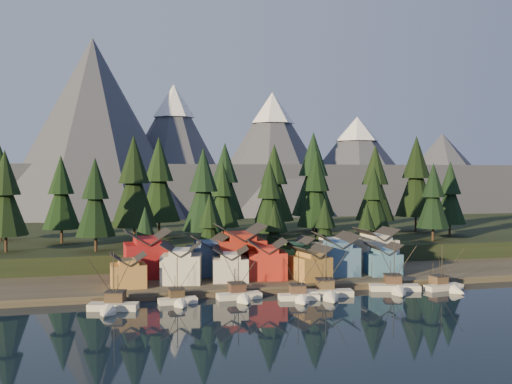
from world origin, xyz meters
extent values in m
plane|color=black|center=(0.00, 0.00, 0.00)|extent=(500.00, 500.00, 0.00)
cube|color=#322E24|center=(0.00, 40.00, 0.75)|extent=(400.00, 50.00, 1.50)
cube|color=black|center=(0.00, 90.00, 3.00)|extent=(420.00, 100.00, 6.00)
cube|color=#443C31|center=(0.00, 16.50, 0.50)|extent=(80.00, 4.00, 1.00)
cube|color=#4A4E5F|center=(0.00, 240.00, 15.00)|extent=(560.00, 160.00, 30.00)
cone|color=#4A4E5F|center=(-45.00, 180.00, 45.00)|extent=(100.00, 100.00, 90.00)
cone|color=#4A4E5F|center=(-5.00, 198.00, 36.00)|extent=(80.00, 80.00, 72.00)
cone|color=white|center=(-5.00, 198.00, 63.36)|extent=(22.40, 22.40, 17.28)
cone|color=#4A4E5F|center=(45.00, 186.00, 34.00)|extent=(84.00, 84.00, 68.00)
cone|color=white|center=(45.00, 186.00, 59.84)|extent=(23.52, 23.52, 16.32)
cone|color=#4A4E5F|center=(100.00, 202.00, 29.00)|extent=(92.00, 92.00, 58.00)
cone|color=white|center=(100.00, 202.00, 51.04)|extent=(25.76, 25.76, 13.92)
cone|color=#4A4E5F|center=(160.00, 210.00, 25.00)|extent=(88.00, 88.00, 50.00)
cube|color=beige|center=(-35.64, 8.86, 0.38)|extent=(9.85, 5.49, 1.74)
cone|color=beige|center=(-36.92, 3.90, 0.38)|extent=(3.95, 3.90, 3.25)
cube|color=black|center=(-35.64, 8.86, -0.27)|extent=(10.08, 5.60, 0.38)
cube|color=#433324|center=(-35.21, 10.51, 2.06)|extent=(4.18, 4.02, 1.95)
cube|color=black|center=(-35.21, 10.51, 3.15)|extent=(4.44, 4.29, 0.22)
cylinder|color=black|center=(-35.49, 9.41, 6.08)|extent=(0.20, 0.20, 9.76)
cylinder|color=black|center=(-34.72, 12.38, 3.58)|extent=(0.15, 0.15, 4.77)
cube|color=beige|center=(-23.10, 11.31, 0.32)|extent=(7.86, 3.34, 1.46)
cone|color=beige|center=(-22.76, 7.12, 0.32)|extent=(2.94, 2.83, 2.74)
cube|color=black|center=(-23.10, 11.31, -0.23)|extent=(8.05, 3.40, 0.32)
cube|color=#423423|center=(-23.21, 12.71, 1.74)|extent=(3.13, 2.97, 1.65)
cube|color=black|center=(-23.21, 12.71, 2.65)|extent=(3.33, 3.16, 0.18)
cylinder|color=black|center=(-23.13, 11.78, 5.12)|extent=(0.16, 0.16, 8.23)
cylinder|color=black|center=(-23.33, 14.29, 3.02)|extent=(0.13, 0.13, 4.02)
cube|color=silver|center=(-10.30, 12.45, 0.36)|extent=(9.38, 3.62, 1.64)
cone|color=silver|center=(-9.99, 7.41, 0.36)|extent=(3.26, 3.32, 3.07)
cube|color=black|center=(-10.30, 12.45, -0.26)|extent=(9.61, 3.68, 0.36)
cube|color=#462E25|center=(-10.40, 14.14, 1.95)|extent=(3.46, 3.26, 1.84)
cube|color=black|center=(-10.40, 14.14, 2.97)|extent=(3.67, 3.48, 0.20)
cylinder|color=black|center=(-10.33, 13.02, 5.74)|extent=(0.18, 0.18, 9.22)
cylinder|color=black|center=(-10.51, 16.04, 3.38)|extent=(0.14, 0.14, 4.51)
cube|color=white|center=(1.49, 8.67, 0.34)|extent=(8.58, 3.86, 1.55)
cone|color=white|center=(0.96, 4.15, 0.34)|extent=(3.23, 3.15, 2.92)
cube|color=black|center=(1.49, 8.67, -0.24)|extent=(8.79, 3.93, 0.34)
cube|color=#513A2B|center=(1.66, 10.18, 1.85)|extent=(3.43, 3.26, 1.75)
cube|color=black|center=(1.66, 10.18, 2.82)|extent=(3.64, 3.47, 0.19)
cylinder|color=black|center=(1.54, 9.18, 5.44)|extent=(0.17, 0.17, 8.75)
cylinder|color=black|center=(1.86, 11.89, 3.21)|extent=(0.14, 0.14, 4.28)
cube|color=beige|center=(8.24, 10.38, 0.39)|extent=(11.43, 5.14, 1.79)
cone|color=beige|center=(7.24, 4.42, 0.39)|extent=(3.94, 4.27, 3.36)
cube|color=black|center=(8.24, 10.38, -0.28)|extent=(11.70, 5.24, 0.39)
cube|color=brown|center=(8.57, 12.37, 2.13)|extent=(4.09, 3.91, 2.02)
cube|color=black|center=(8.57, 12.37, 3.25)|extent=(4.35, 4.17, 0.22)
cylinder|color=black|center=(8.35, 11.05, 6.28)|extent=(0.20, 0.20, 10.09)
cylinder|color=black|center=(8.95, 14.63, 3.70)|extent=(0.16, 0.16, 4.93)
cube|color=beige|center=(24.96, 12.20, 0.38)|extent=(11.46, 6.03, 1.74)
cone|color=beige|center=(23.38, 6.38, 0.38)|extent=(4.14, 4.48, 3.27)
cube|color=black|center=(24.96, 12.20, -0.27)|extent=(11.73, 6.16, 0.38)
cube|color=#4A3427|center=(25.49, 14.13, 2.07)|extent=(4.22, 4.07, 1.96)
cube|color=black|center=(25.49, 14.13, 3.16)|extent=(4.49, 4.33, 0.22)
cylinder|color=black|center=(25.14, 12.84, 6.10)|extent=(0.20, 0.20, 9.80)
cylinder|color=black|center=(26.08, 16.33, 3.59)|extent=(0.15, 0.15, 4.79)
cube|color=beige|center=(35.96, 10.30, 0.35)|extent=(9.31, 4.41, 1.59)
cone|color=beige|center=(36.77, 5.46, 0.35)|extent=(3.44, 3.50, 2.98)
cube|color=black|center=(35.96, 10.30, -0.25)|extent=(9.54, 4.49, 0.35)
cube|color=brown|center=(35.69, 11.91, 1.89)|extent=(3.63, 3.46, 1.79)
cube|color=black|center=(35.69, 11.91, 2.88)|extent=(3.85, 3.69, 0.20)
cylinder|color=black|center=(35.87, 10.84, 5.56)|extent=(0.18, 0.18, 8.94)
cylinder|color=black|center=(35.39, 13.74, 3.28)|extent=(0.14, 0.14, 4.37)
cube|color=#A9793C|center=(-32.49, 22.55, 4.00)|extent=(7.63, 6.78, 5.00)
cube|color=#A9793C|center=(-32.49, 22.55, 7.00)|extent=(4.36, 6.46, 1.02)
cube|color=beige|center=(-20.84, 24.78, 4.65)|extent=(10.09, 9.34, 6.30)
cube|color=beige|center=(-20.84, 24.78, 8.40)|extent=(6.22, 8.40, 1.23)
cube|color=beige|center=(-9.78, 24.38, 4.13)|extent=(8.89, 8.45, 5.27)
cube|color=beige|center=(-9.78, 24.38, 7.31)|extent=(5.35, 7.79, 1.11)
cube|color=#A42219|center=(-1.05, 25.22, 4.63)|extent=(9.83, 8.93, 6.26)
cube|color=#A42219|center=(-1.05, 25.22, 8.37)|extent=(5.85, 8.25, 1.25)
cube|color=olive|center=(8.49, 21.40, 4.17)|extent=(8.77, 8.77, 5.33)
cube|color=olive|center=(8.49, 21.40, 7.35)|extent=(5.44, 7.97, 1.05)
cube|color=#395C87|center=(16.79, 25.56, 4.92)|extent=(9.96, 8.63, 6.84)
cube|color=#395C87|center=(16.79, 25.56, 8.97)|extent=(5.79, 8.09, 1.30)
cube|color=#3C698F|center=(27.51, 22.99, 4.09)|extent=(7.93, 7.04, 5.18)
cube|color=#3C698F|center=(27.51, 22.99, 7.20)|extent=(4.53, 6.70, 1.06)
cube|color=maroon|center=(-27.92, 33.85, 5.47)|extent=(10.76, 9.70, 7.95)
cube|color=maroon|center=(-27.92, 33.85, 10.15)|extent=(6.16, 9.23, 1.44)
cube|color=#334B7A|center=(-13.67, 32.75, 4.98)|extent=(9.25, 8.77, 6.96)
cube|color=#334B7A|center=(-13.67, 32.75, 9.05)|extent=(5.40, 8.26, 1.20)
cube|color=maroon|center=(-5.81, 32.22, 5.74)|extent=(11.39, 9.72, 8.48)
cube|color=maroon|center=(-5.81, 32.22, 10.75)|extent=(6.31, 9.47, 1.59)
cube|color=#427740|center=(7.84, 32.25, 4.46)|extent=(9.36, 8.12, 5.93)
cube|color=#427740|center=(7.84, 32.25, 8.00)|extent=(5.60, 7.40, 1.18)
cube|color=silver|center=(17.95, 31.67, 4.90)|extent=(9.07, 8.14, 6.81)
cube|color=silver|center=(17.95, 31.67, 8.91)|extent=(5.13, 7.82, 1.23)
cube|color=beige|center=(30.55, 33.27, 5.17)|extent=(9.40, 8.86, 7.34)
cube|color=beige|center=(30.55, 33.27, 9.46)|extent=(5.33, 8.51, 1.27)
cylinder|color=#332319|center=(-62.00, 52.00, 8.28)|extent=(0.70, 0.70, 4.56)
cone|color=black|center=(-62.00, 52.00, 18.15)|extent=(11.14, 11.14, 15.69)
cone|color=black|center=(-62.00, 52.00, 26.25)|extent=(7.59, 7.59, 11.39)
cylinder|color=#332319|center=(-50.00, 68.00, 8.21)|extent=(0.70, 0.70, 4.41)
cone|color=black|center=(-50.00, 68.00, 17.77)|extent=(10.79, 10.79, 15.20)
cone|color=black|center=(-50.00, 68.00, 25.61)|extent=(7.36, 7.36, 11.03)
cylinder|color=#332319|center=(-40.00, 48.00, 8.11)|extent=(0.70, 0.70, 4.22)
cone|color=black|center=(-40.00, 48.00, 17.26)|extent=(10.32, 10.32, 14.55)
cone|color=black|center=(-40.00, 48.00, 24.77)|extent=(7.04, 7.04, 10.56)
cylinder|color=#332319|center=(-30.00, 60.00, 8.69)|extent=(0.70, 0.70, 5.38)
cone|color=black|center=(-30.00, 60.00, 20.35)|extent=(13.15, 13.15, 18.53)
cone|color=black|center=(-30.00, 60.00, 29.91)|extent=(8.97, 8.97, 13.45)
cylinder|color=#332319|center=(-22.00, 75.00, 8.74)|extent=(0.70, 0.70, 5.47)
cone|color=black|center=(-22.00, 75.00, 20.59)|extent=(13.37, 13.37, 18.85)
cone|color=black|center=(-22.00, 75.00, 30.32)|extent=(9.12, 9.12, 13.68)
cylinder|color=#332319|center=(-12.00, 50.00, 8.36)|extent=(0.70, 0.70, 4.71)
cone|color=black|center=(-12.00, 50.00, 18.57)|extent=(11.52, 11.52, 16.23)
cone|color=black|center=(-12.00, 50.00, 26.94)|extent=(7.85, 7.85, 11.78)
cylinder|color=#332319|center=(-4.00, 65.00, 8.06)|extent=(0.70, 0.70, 4.12)
cone|color=black|center=(-4.00, 65.00, 16.99)|extent=(10.08, 10.08, 14.20)
cone|color=black|center=(-4.00, 65.00, 24.32)|extent=(6.87, 6.87, 10.30)
cylinder|color=#332319|center=(6.00, 48.00, 8.05)|extent=(0.70, 0.70, 4.10)
cone|color=black|center=(6.00, 48.00, 16.93)|extent=(10.02, 10.02, 14.12)
cone|color=black|center=(6.00, 48.00, 24.22)|extent=(6.83, 6.83, 10.25)
cylinder|color=#332319|center=(14.00, 72.00, 8.57)|extent=(0.70, 0.70, 5.15)
cone|color=black|center=(14.00, 72.00, 19.73)|extent=(12.59, 12.59, 17.74)
cone|color=black|center=(14.00, 72.00, 28.89)|extent=(8.58, 8.58, 12.87)
cylinder|color=#332319|center=(22.00, 55.00, 8.31)|extent=(0.70, 0.70, 4.63)
cone|color=black|center=(22.00, 55.00, 18.34)|extent=(11.31, 11.31, 15.94)
cone|color=black|center=(22.00, 55.00, 26.56)|extent=(7.71, 7.71, 11.57)
cylinder|color=#332319|center=(30.00, 80.00, 8.97)|extent=(0.70, 0.70, 5.95)
cone|color=black|center=(30.00, 80.00, 21.86)|extent=(14.54, 14.54, 20.49)
cone|color=black|center=(30.00, 80.00, 32.43)|extent=(9.91, 9.91, 14.87)
cylinder|color=#332319|center=(38.00, 50.00, 7.93)|extent=(0.70, 0.70, 3.86)
cone|color=black|center=(38.00, 50.00, 16.30)|extent=(9.44, 9.44, 13.31)
cone|color=black|center=(38.00, 50.00, 23.17)|extent=(6.44, 6.44, 9.66)
cylinder|color=#332319|center=(46.00, 66.00, 8.55)|extent=(0.70, 0.70, 5.10)
cone|color=black|center=(46.00, 66.00, 19.61)|extent=(12.48, 12.48, 17.58)
cone|color=black|center=(46.00, 66.00, 28.69)|extent=(8.51, 8.51, 12.76)
cylinder|color=#332319|center=(56.00, 48.00, 8.02)|extent=(0.70, 0.70, 4.04)
cone|color=black|center=(56.00, 48.00, 16.79)|extent=(9.89, 9.89, 13.93)
cone|color=black|center=(56.00, 48.00, 23.98)|extent=(6.74, 6.74, 10.11)
cylinder|color=#332319|center=(64.00, 72.00, 8.86)|extent=(0.70, 0.70, 5.72)
cone|color=black|center=(64.00, 72.00, 21.24)|extent=(13.97, 13.97, 19.69)
cone|color=black|center=(64.00, 72.00, 31.41)|extent=(9.53, 9.53, 14.29)
cylinder|color=#332319|center=(0.00, 82.00, 8.63)|extent=(0.70, 0.70, 5.27)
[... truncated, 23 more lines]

